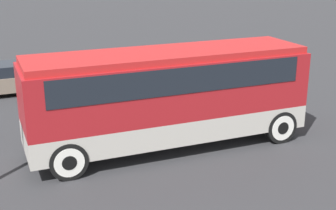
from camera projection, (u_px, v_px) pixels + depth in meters
ground_plane at (168, 146)px, 15.85m from camera, size 120.00×120.00×0.00m
tour_bus at (171, 90)px, 15.27m from camera, size 9.29×2.56×3.29m
parked_car_near at (4, 79)px, 21.61m from camera, size 4.30×1.96×1.40m
parked_car_mid at (140, 74)px, 22.35m from camera, size 4.25×1.83×1.45m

